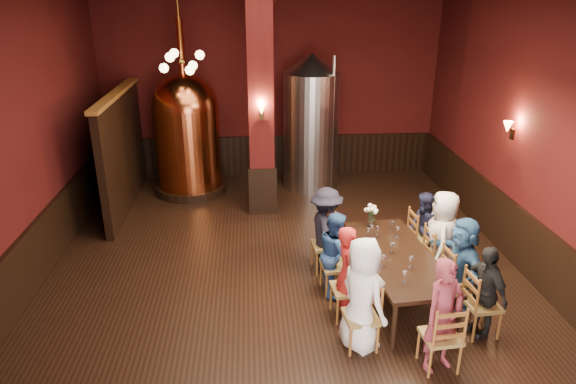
{
  "coord_description": "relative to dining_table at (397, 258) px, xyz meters",
  "views": [
    {
      "loc": [
        -0.53,
        -7.3,
        4.45
      ],
      "look_at": [
        0.04,
        0.2,
        1.42
      ],
      "focal_mm": 32.0,
      "sensor_mm": 36.0,
      "label": 1
    }
  ],
  "objects": [
    {
      "name": "chair_6",
      "position": [
        0.82,
        0.4,
        -0.23
      ],
      "size": [
        0.5,
        0.5,
        0.92
      ],
      "primitive_type": null,
      "rotation": [
        0.0,
        0.0,
        1.66
      ],
      "color": "#8F5D24",
      "rests_on": "ground"
    },
    {
      "name": "chair_2",
      "position": [
        -0.88,
        0.25,
        -0.23
      ],
      "size": [
        0.5,
        0.5,
        0.92
      ],
      "primitive_type": null,
      "rotation": [
        0.0,
        0.0,
        -1.48
      ],
      "color": "#8F5D24",
      "rests_on": "ground"
    },
    {
      "name": "chair_7",
      "position": [
        0.76,
        1.07,
        -0.23
      ],
      "size": [
        0.5,
        0.5,
        0.92
      ],
      "primitive_type": null,
      "rotation": [
        0.0,
        0.0,
        1.66
      ],
      "color": "#8F5D24",
      "rests_on": "ground"
    },
    {
      "name": "sconce_column",
      "position": [
        -1.9,
        3.24,
        1.51
      ],
      "size": [
        0.2,
        0.2,
        0.36
      ],
      "primitive_type": null,
      "rotation": [
        0.0,
        0.0,
        3.14
      ],
      "color": "black",
      "rests_on": "column"
    },
    {
      "name": "wine_glass_1",
      "position": [
        -0.16,
        0.6,
        0.15
      ],
      "size": [
        0.07,
        0.07,
        0.17
      ],
      "primitive_type": null,
      "color": "white",
      "rests_on": "dining_table"
    },
    {
      "name": "wine_glass_5",
      "position": [
        -0.08,
        0.04,
        0.15
      ],
      "size": [
        0.07,
        0.07,
        0.17
      ],
      "primitive_type": null,
      "color": "white",
      "rests_on": "dining_table"
    },
    {
      "name": "person_6",
      "position": [
        0.82,
        0.4,
        0.09
      ],
      "size": [
        0.69,
        0.87,
        1.56
      ],
      "primitive_type": "imported",
      "rotation": [
        0.0,
        0.0,
        4.43
      ],
      "color": "silver",
      "rests_on": "ground"
    },
    {
      "name": "person_2",
      "position": [
        -0.88,
        0.25,
        -0.02
      ],
      "size": [
        0.34,
        0.66,
        1.34
      ],
      "primitive_type": "imported",
      "rotation": [
        0.0,
        0.0,
        1.54
      ],
      "color": "#284B88",
      "rests_on": "ground"
    },
    {
      "name": "person_8",
      "position": [
        0.14,
        -1.54,
        0.07
      ],
      "size": [
        0.65,
        0.55,
        1.51
      ],
      "primitive_type": "imported",
      "rotation": [
        0.0,
        0.0,
        6.68
      ],
      "color": "maroon",
      "rests_on": "ground"
    },
    {
      "name": "person_1",
      "position": [
        -0.82,
        -0.4,
        0.02
      ],
      "size": [
        0.35,
        0.52,
        1.42
      ],
      "primitive_type": "imported",
      "rotation": [
        0.0,
        0.0,
        1.56
      ],
      "color": "red",
      "rests_on": "ground"
    },
    {
      "name": "person_4",
      "position": [
        0.93,
        -0.92,
        -0.02
      ],
      "size": [
        0.55,
        0.84,
        1.33
      ],
      "primitive_type": "imported",
      "rotation": [
        0.0,
        0.0,
        5.02
      ],
      "color": "black",
      "rests_on": "ground"
    },
    {
      "name": "partition",
      "position": [
        -4.8,
        3.94,
        0.51
      ],
      "size": [
        0.22,
        3.5,
        2.4
      ],
      "primitive_type": "cube",
      "color": "black",
      "rests_on": "ground"
    },
    {
      "name": "wine_glass_6",
      "position": [
        -0.24,
        0.66,
        0.15
      ],
      "size": [
        0.07,
        0.07,
        0.17
      ],
      "primitive_type": null,
      "color": "white",
      "rests_on": "dining_table"
    },
    {
      "name": "person_5",
      "position": [
        0.88,
        -0.25,
        0.02
      ],
      "size": [
        0.6,
        1.37,
        1.42
      ],
      "primitive_type": "imported",
      "rotation": [
        0.0,
        0.0,
        4.86
      ],
      "color": "#2D5989",
      "rests_on": "ground"
    },
    {
      "name": "chair_0",
      "position": [
        -0.76,
        -1.07,
        -0.23
      ],
      "size": [
        0.5,
        0.5,
        0.92
      ],
      "primitive_type": null,
      "rotation": [
        0.0,
        0.0,
        -1.48
      ],
      "color": "#8F5D24",
      "rests_on": "ground"
    },
    {
      "name": "dining_table",
      "position": [
        0.0,
        0.0,
        0.0
      ],
      "size": [
        1.21,
        2.48,
        0.75
      ],
      "rotation": [
        0.0,
        0.0,
        0.09
      ],
      "color": "black",
      "rests_on": "ground"
    },
    {
      "name": "copper_kettle",
      "position": [
        -3.53,
        4.71,
        0.71
      ],
      "size": [
        1.74,
        1.74,
        3.84
      ],
      "rotation": [
        0.0,
        0.0,
        0.23
      ],
      "color": "black",
      "rests_on": "ground"
    },
    {
      "name": "chair_8",
      "position": [
        0.14,
        -1.54,
        -0.23
      ],
      "size": [
        0.5,
        0.5,
        0.92
      ],
      "primitive_type": null,
      "rotation": [
        0.0,
        0.0,
        3.23
      ],
      "color": "#8F5D24",
      "rests_on": "ground"
    },
    {
      "name": "chair_5",
      "position": [
        0.88,
        -0.25,
        -0.23
      ],
      "size": [
        0.5,
        0.5,
        0.92
      ],
      "primitive_type": null,
      "rotation": [
        0.0,
        0.0,
        1.66
      ],
      "color": "#8F5D24",
      "rests_on": "ground"
    },
    {
      "name": "chair_3",
      "position": [
        -0.93,
        0.92,
        -0.23
      ],
      "size": [
        0.5,
        0.5,
        0.92
      ],
      "primitive_type": null,
      "rotation": [
        0.0,
        0.0,
        -1.48
      ],
      "color": "#8F5D24",
      "rests_on": "ground"
    },
    {
      "name": "wine_glass_2",
      "position": [
        0.15,
        0.57,
        0.15
      ],
      "size": [
        0.07,
        0.07,
        0.17
      ],
      "primitive_type": null,
      "color": "white",
      "rests_on": "dining_table"
    },
    {
      "name": "person_0",
      "position": [
        -0.76,
        -1.07,
        0.1
      ],
      "size": [
        0.79,
        0.91,
        1.58
      ],
      "primitive_type": "imported",
      "rotation": [
        0.0,
        0.0,
        2.03
      ],
      "color": "white",
      "rests_on": "ground"
    },
    {
      "name": "wainscot_back",
      "position": [
        -1.6,
        5.7,
        -0.19
      ],
      "size": [
        7.9,
        0.08,
        1.0
      ],
      "primitive_type": "cube",
      "color": "black",
      "rests_on": "ground"
    },
    {
      "name": "room",
      "position": [
        -1.6,
        0.74,
        1.56
      ],
      "size": [
        10.0,
        10.02,
        4.5
      ],
      "color": "black",
      "rests_on": "ground"
    },
    {
      "name": "wainscot_left",
      "position": [
        -5.56,
        0.74,
        -0.19
      ],
      "size": [
        0.08,
        9.9,
        1.0
      ],
      "primitive_type": "cube",
      "color": "black",
      "rests_on": "ground"
    },
    {
      "name": "chair_4",
      "position": [
        0.93,
        -0.92,
        -0.23
      ],
      "size": [
        0.5,
        0.5,
        0.92
      ],
      "primitive_type": null,
      "rotation": [
        0.0,
        0.0,
        1.66
      ],
      "color": "#8F5D24",
      "rests_on": "ground"
    },
    {
      "name": "sconce_wall",
      "position": [
        2.3,
        1.54,
        1.51
      ],
      "size": [
        0.2,
        0.2,
        0.36
      ],
      "primitive_type": null,
      "rotation": [
        0.0,
        0.0,
        1.57
      ],
      "color": "black",
      "rests_on": "room"
    },
    {
      "name": "wine_glass_8",
      "position": [
        0.08,
        -0.38,
        0.15
      ],
      "size": [
        0.07,
        0.07,
        0.17
      ],
      "primitive_type": null,
      "color": "white",
      "rests_on": "dining_table"
    },
    {
      "name": "wine_glass_3",
      "position": [
        -0.13,
        -0.77,
        0.15
      ],
      "size": [
        0.07,
        0.07,
        0.17
      ],
      "primitive_type": null,
      "color": "white",
      "rests_on": "dining_table"
    },
    {
      "name": "wine_glass_4",
      "position": [
        -0.3,
        -0.32,
        0.15
      ],
      "size": [
        0.07,
        0.07,
        0.17
      ],
      "primitive_type": null,
      "color": "white",
      "rests_on": "dining_table"
    },
    {
      "name": "column",
      "position": [
        -1.9,
        3.54,
        1.56
      ],
      "size": [
        0.58,
        0.58,
        4.5
      ],
      "primitive_type": "cube",
      "color": "#490F0F",
      "rests_on": "ground"
    },
    {
      "name": "wine_glass_7",
      "position": [
        0.12,
        0.78,
        0.15
      ],
      "size": [
        0.07,
        0.07,
        0.17
      ],
      "primitive_type": null,
      "color": "white",
      "rests_on": "dining_table"
    },
    {
      "name": "person_7",
      "position": [
        0.76,
        1.07,
        -0.06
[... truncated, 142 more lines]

